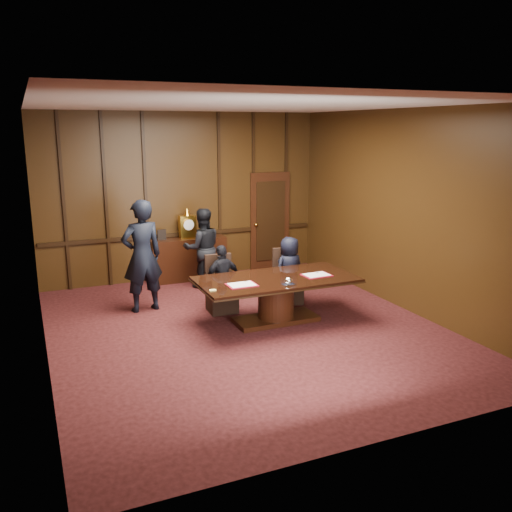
{
  "coord_description": "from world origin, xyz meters",
  "views": [
    {
      "loc": [
        -3.11,
        -7.59,
        3.17
      ],
      "look_at": [
        0.43,
        0.61,
        1.05
      ],
      "focal_mm": 38.0,
      "sensor_mm": 36.0,
      "label": 1
    }
  ],
  "objects": [
    {
      "name": "sideboard",
      "position": [
        0.0,
        3.26,
        0.49
      ],
      "size": [
        1.6,
        0.45,
        1.54
      ],
      "color": "black",
      "rests_on": "ground"
    },
    {
      "name": "signatory_right",
      "position": [
        1.25,
        0.96,
        0.62
      ],
      "size": [
        0.67,
        0.5,
        1.25
      ],
      "primitive_type": "imported",
      "rotation": [
        0.0,
        0.0,
        3.32
      ],
      "color": "black",
      "rests_on": "ground"
    },
    {
      "name": "witness_left",
      "position": [
        -1.3,
        1.62,
        0.99
      ],
      "size": [
        0.79,
        0.58,
        1.98
      ],
      "primitive_type": "imported",
      "rotation": [
        0.0,
        0.0,
        3.3
      ],
      "color": "black",
      "rests_on": "ground"
    },
    {
      "name": "notepad",
      "position": [
        -0.6,
        -0.11,
        0.77
      ],
      "size": [
        0.11,
        0.08,
        0.01
      ],
      "primitive_type": "cube",
      "rotation": [
        0.0,
        0.0,
        -0.15
      ],
      "color": "#FFEC7C",
      "rests_on": "conference_table"
    },
    {
      "name": "witness_right",
      "position": [
        0.11,
        2.6,
        0.81
      ],
      "size": [
        0.84,
        0.68,
        1.61
      ],
      "primitive_type": "imported",
      "rotation": [
        0.0,
        0.0,
        3.05
      ],
      "color": "black",
      "rests_on": "ground"
    },
    {
      "name": "conference_table",
      "position": [
        0.6,
        0.16,
        0.51
      ],
      "size": [
        2.62,
        1.32,
        0.76
      ],
      "color": "black",
      "rests_on": "ground"
    },
    {
      "name": "chair_left",
      "position": [
        -0.05,
        1.04,
        0.29
      ],
      "size": [
        0.51,
        0.51,
        0.99
      ],
      "rotation": [
        0.0,
        0.0,
        -0.05
      ],
      "color": "black",
      "rests_on": "ground"
    },
    {
      "name": "folder_right",
      "position": [
        1.28,
        0.03,
        0.77
      ],
      "size": [
        0.47,
        0.35,
        0.02
      ],
      "rotation": [
        0.0,
        0.0,
        0.04
      ],
      "color": "maroon",
      "rests_on": "conference_table"
    },
    {
      "name": "inkstand",
      "position": [
        0.6,
        -0.29,
        0.81
      ],
      "size": [
        0.2,
        0.14,
        0.12
      ],
      "color": "white",
      "rests_on": "conference_table"
    },
    {
      "name": "chair_right",
      "position": [
        1.25,
        1.04,
        0.29
      ],
      "size": [
        0.56,
        0.56,
        0.99
      ],
      "rotation": [
        0.0,
        0.0,
        -0.18
      ],
      "color": "black",
      "rests_on": "ground"
    },
    {
      "name": "folder_left",
      "position": [
        -0.08,
        -0.02,
        0.77
      ],
      "size": [
        0.46,
        0.33,
        0.02
      ],
      "rotation": [
        0.0,
        0.0,
        -0.0
      ],
      "color": "maroon",
      "rests_on": "conference_table"
    },
    {
      "name": "signatory_left",
      "position": [
        -0.05,
        0.96,
        0.6
      ],
      "size": [
        0.75,
        0.41,
        1.21
      ],
      "primitive_type": "imported",
      "rotation": [
        0.0,
        0.0,
        3.31
      ],
      "color": "black",
      "rests_on": "ground"
    },
    {
      "name": "room",
      "position": [
        0.07,
        0.14,
        1.72
      ],
      "size": [
        7.0,
        7.04,
        3.5
      ],
      "color": "black",
      "rests_on": "ground"
    }
  ]
}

